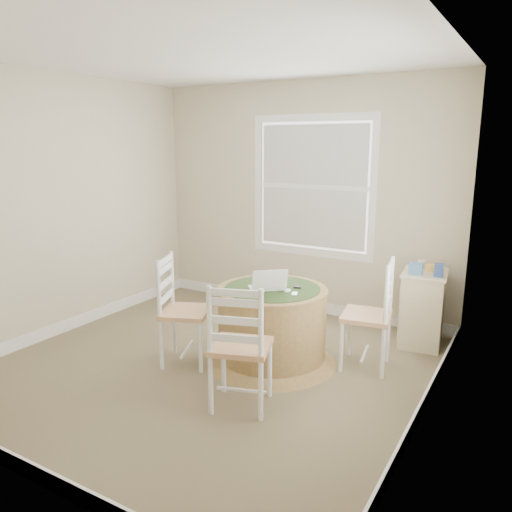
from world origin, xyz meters
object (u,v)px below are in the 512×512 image
Objects in this scene: chair_right at (367,315)px; corner_chest at (422,308)px; round_table at (272,322)px; chair_near at (241,346)px; laptop at (267,286)px; chair_left at (186,312)px.

chair_right is 0.85m from corner_chest.
corner_chest reaches higher than round_table.
laptop is at bearing -94.28° from chair_near.
chair_right is at bearing -136.25° from chair_near.
corner_chest is (1.05, 1.11, -0.02)m from round_table.
chair_right is 1.32× the size of corner_chest.
round_table is 2.87× the size of laptop.
laptop is (-0.77, -0.38, 0.24)m from chair_right.
round_table is 0.34m from laptop.
laptop is (0.64, 0.33, 0.24)m from chair_left.
chair_right is at bearing -85.66° from chair_left.
chair_left is 1.32× the size of corner_chest.
chair_left reaches higher than corner_chest.
chair_left reaches higher than laptop.
laptop is at bearing -139.47° from corner_chest.
round_table is at bearing -82.07° from chair_left.
round_table is 1.21× the size of chair_near.
chair_right is at bearing 4.06° from round_table.
chair_left is (-0.66, -0.38, 0.10)m from round_table.
laptop is 0.55× the size of corner_chest.
chair_near is at bearing 62.73° from laptop.
chair_left is at bearing -14.28° from laptop.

